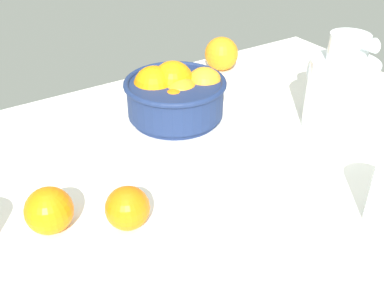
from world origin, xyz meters
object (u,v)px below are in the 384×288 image
at_px(juice_pitcher, 339,96).
at_px(loose_orange_0, 49,210).
at_px(fruit_bowl, 175,94).
at_px(loose_orange_1, 128,208).
at_px(loose_orange_3, 221,54).

xyz_separation_m(juice_pitcher, loose_orange_0, (-0.59, 0.02, -0.04)).
distance_m(fruit_bowl, loose_orange_0, 0.39).
xyz_separation_m(fruit_bowl, loose_orange_1, (-0.23, -0.25, -0.02)).
height_order(fruit_bowl, loose_orange_0, fruit_bowl).
relative_size(fruit_bowl, loose_orange_0, 2.96).
xyz_separation_m(fruit_bowl, juice_pitcher, (0.25, -0.21, 0.02)).
bearing_deg(loose_orange_3, loose_orange_0, -148.10).
bearing_deg(juice_pitcher, loose_orange_0, 178.42).
bearing_deg(loose_orange_1, loose_orange_0, 151.26).
bearing_deg(loose_orange_3, loose_orange_1, -138.78).
xyz_separation_m(loose_orange_0, loose_orange_3, (0.57, 0.35, 0.01)).
bearing_deg(juice_pitcher, loose_orange_1, -175.41).
distance_m(loose_orange_0, loose_orange_3, 0.67).
bearing_deg(loose_orange_1, loose_orange_3, 41.22).
distance_m(juice_pitcher, loose_orange_3, 0.37).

